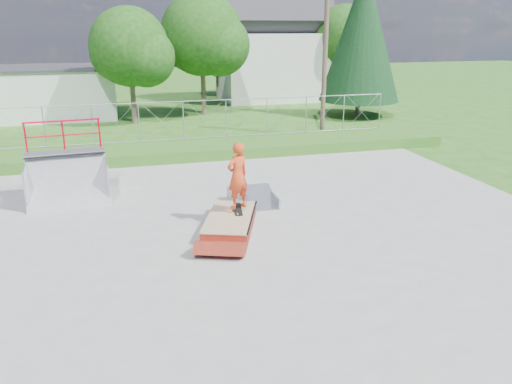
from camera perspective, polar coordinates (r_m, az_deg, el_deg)
ground at (r=13.84m, az=-2.51°, el=-5.19°), size 120.00×120.00×0.00m
concrete_pad at (r=13.83m, az=-2.51°, el=-5.11°), size 20.00×16.00×0.04m
grass_berm at (r=22.68m, az=-7.83°, el=4.79°), size 24.00×3.00×0.50m
grind_box at (r=14.33m, az=-2.96°, el=-3.49°), size 2.12×2.93×0.39m
quarter_pipe at (r=17.33m, az=-20.89°, el=2.95°), size 2.71×2.35×2.54m
flat_bank_ramp at (r=16.18m, az=-0.34°, el=-0.76°), size 1.47×1.56×0.44m
skateboard at (r=14.59m, az=-2.06°, el=-2.05°), size 0.33×0.82×0.13m
skater at (r=14.28m, az=-2.11°, el=1.60°), size 0.84×0.73×1.94m
chain_link_fence at (r=23.42m, az=-8.28°, el=8.08°), size 20.00×0.06×1.80m
utility_building_flat at (r=35.02m, az=-24.08°, el=10.27°), size 10.00×6.00×3.00m
gable_house at (r=40.17m, az=1.95°, el=16.03°), size 8.40×6.08×8.94m
utility_pole at (r=26.48m, az=7.89°, el=14.96°), size 0.24×0.24×8.00m
tree_left_near at (r=30.26m, az=-13.77°, el=15.49°), size 4.76×4.48×6.65m
tree_center at (r=32.67m, az=-5.66°, el=17.16°), size 5.44×5.12×7.60m
tree_right_far at (r=40.00m, az=10.48°, el=16.75°), size 5.10×4.80×7.12m
tree_back_mid at (r=41.06m, az=-4.10°, el=15.76°), size 4.08×3.84×5.70m
conifer_tree at (r=32.87m, az=12.05°, el=17.22°), size 5.04×5.04×9.10m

